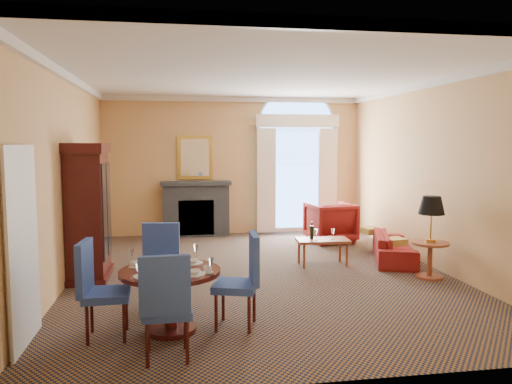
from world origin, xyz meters
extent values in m
plane|color=#111B35|center=(0.00, 0.00, 0.00)|extent=(7.50, 7.50, 0.00)
cube|color=tan|center=(0.00, 3.75, 1.60)|extent=(6.00, 0.04, 3.20)
cube|color=tan|center=(-3.00, 0.00, 1.60)|extent=(0.04, 7.50, 3.20)
cube|color=tan|center=(3.00, 0.00, 1.60)|extent=(0.04, 7.50, 3.20)
cube|color=silver|center=(0.00, 0.00, 3.20)|extent=(6.00, 7.50, 0.04)
cube|color=silver|center=(0.00, 0.00, 3.14)|extent=(6.00, 7.50, 0.12)
cube|color=silver|center=(-2.96, -2.40, 1.03)|extent=(0.08, 0.90, 2.06)
cube|color=#34393E|center=(-0.90, 3.55, 0.60)|extent=(1.50, 0.40, 1.20)
cube|color=#34393E|center=(-0.90, 3.52, 1.24)|extent=(1.60, 0.46, 0.08)
cube|color=gold|center=(-0.90, 3.72, 1.80)|extent=(0.80, 0.04, 1.00)
cube|color=white|center=(-0.90, 3.70, 1.80)|extent=(0.64, 0.02, 0.84)
cube|color=silver|center=(1.50, 3.73, 1.25)|extent=(1.90, 0.04, 2.50)
cube|color=#85AADE|center=(1.50, 3.72, 1.25)|extent=(1.70, 0.02, 2.30)
cylinder|color=silver|center=(1.50, 3.73, 2.50)|extent=(1.90, 0.04, 1.90)
cube|color=beige|center=(0.75, 3.61, 1.25)|extent=(0.45, 0.06, 2.45)
cube|color=beige|center=(2.25, 3.61, 1.25)|extent=(0.45, 0.06, 2.45)
cube|color=beige|center=(1.50, 3.61, 2.65)|extent=(2.00, 0.08, 0.30)
cube|color=black|center=(-2.72, 0.20, 0.99)|extent=(0.54, 0.99, 1.98)
cube|color=black|center=(-2.72, 0.20, 2.06)|extent=(0.61, 1.09, 0.16)
cube|color=black|center=(-2.72, 0.20, 0.05)|extent=(0.61, 1.09, 0.10)
cylinder|color=black|center=(-1.44, -2.30, 0.69)|extent=(1.14, 1.14, 0.05)
cylinder|color=black|center=(-1.44, -2.30, 0.34)|extent=(0.15, 0.15, 0.67)
cylinder|color=black|center=(-1.44, -2.30, 0.03)|extent=(0.57, 0.57, 0.06)
cylinder|color=white|center=(-1.18, -2.04, 0.72)|extent=(0.26, 0.26, 0.01)
imported|color=white|center=(-1.18, -2.04, 0.75)|extent=(0.15, 0.15, 0.04)
imported|color=white|center=(-1.25, -1.89, 0.76)|extent=(0.09, 0.09, 0.07)
cylinder|color=white|center=(-1.69, -2.04, 0.72)|extent=(0.26, 0.26, 0.01)
imported|color=white|center=(-1.69, -2.04, 0.75)|extent=(0.15, 0.15, 0.04)
imported|color=white|center=(-1.85, -2.11, 0.76)|extent=(0.09, 0.09, 0.07)
cylinder|color=white|center=(-1.69, -2.55, 0.72)|extent=(0.26, 0.26, 0.01)
imported|color=white|center=(-1.69, -2.55, 0.75)|extent=(0.15, 0.15, 0.04)
imported|color=white|center=(-1.62, -2.71, 0.76)|extent=(0.09, 0.09, 0.07)
cylinder|color=white|center=(-1.18, -2.55, 0.72)|extent=(0.26, 0.26, 0.01)
imported|color=white|center=(-1.18, -2.55, 0.75)|extent=(0.15, 0.15, 0.04)
imported|color=white|center=(-1.03, -2.48, 0.76)|extent=(0.09, 0.09, 0.07)
cube|color=#27459B|center=(-1.53, -1.48, 0.48)|extent=(0.55, 0.55, 0.08)
cube|color=#27459B|center=(-1.56, -1.26, 0.80)|extent=(0.49, 0.13, 0.58)
cylinder|color=black|center=(-1.32, -1.32, 0.22)|extent=(0.04, 0.04, 0.44)
cylinder|color=black|center=(-1.70, -1.26, 0.22)|extent=(0.04, 0.04, 0.44)
cylinder|color=black|center=(-1.37, -1.69, 0.22)|extent=(0.04, 0.04, 0.44)
cylinder|color=black|center=(-1.75, -1.64, 0.22)|extent=(0.04, 0.04, 0.44)
cube|color=#27459B|center=(-1.47, -2.99, 0.48)|extent=(0.50, 0.50, 0.08)
cube|color=#27459B|center=(-1.48, -3.21, 0.80)|extent=(0.49, 0.09, 0.58)
cylinder|color=black|center=(-1.65, -3.19, 0.22)|extent=(0.04, 0.04, 0.44)
cylinder|color=black|center=(-1.27, -3.18, 0.22)|extent=(0.04, 0.04, 0.44)
cylinder|color=black|center=(-1.66, -2.81, 0.22)|extent=(0.04, 0.04, 0.44)
cylinder|color=black|center=(-1.28, -2.80, 0.22)|extent=(0.04, 0.04, 0.44)
cube|color=#27459B|center=(-0.69, -2.26, 0.48)|extent=(0.61, 0.61, 0.08)
cube|color=#27459B|center=(-0.47, -2.25, 0.80)|extent=(0.10, 0.49, 0.58)
cylinder|color=black|center=(-0.57, -2.50, 0.22)|extent=(0.04, 0.04, 0.44)
cylinder|color=black|center=(-0.45, -2.14, 0.22)|extent=(0.04, 0.04, 0.44)
cylinder|color=black|center=(-0.93, -2.39, 0.22)|extent=(0.04, 0.04, 0.44)
cylinder|color=black|center=(-0.82, -2.03, 0.22)|extent=(0.04, 0.04, 0.44)
cube|color=#27459B|center=(-2.12, -2.36, 0.48)|extent=(0.50, 0.50, 0.08)
cube|color=#27459B|center=(-2.34, -2.38, 0.80)|extent=(0.12, 0.49, 0.58)
cylinder|color=black|center=(-2.32, -2.18, 0.22)|extent=(0.04, 0.04, 0.44)
cylinder|color=black|center=(-2.31, -2.56, 0.22)|extent=(0.04, 0.04, 0.44)
cylinder|color=black|center=(-1.94, -2.17, 0.22)|extent=(0.04, 0.04, 0.44)
cylinder|color=black|center=(-1.93, -2.55, 0.22)|extent=(0.04, 0.04, 0.44)
imported|color=maroon|center=(2.55, 0.52, 0.25)|extent=(1.20, 1.83, 0.50)
imported|color=maroon|center=(1.93, 2.36, 0.43)|extent=(1.03, 1.05, 0.86)
cube|color=brown|center=(1.18, 0.44, 0.43)|extent=(0.94, 0.56, 0.05)
cylinder|color=brown|center=(0.80, 0.26, 0.20)|extent=(0.04, 0.04, 0.40)
cylinder|color=brown|center=(1.56, 0.26, 0.20)|extent=(0.04, 0.04, 0.40)
cylinder|color=brown|center=(0.80, 0.62, 0.20)|extent=(0.04, 0.04, 0.40)
cylinder|color=brown|center=(1.56, 0.62, 0.20)|extent=(0.04, 0.04, 0.40)
cylinder|color=brown|center=(2.60, -0.67, 0.56)|extent=(0.58, 0.58, 0.04)
cylinder|color=brown|center=(2.60, -0.67, 0.27)|extent=(0.08, 0.08, 0.54)
cylinder|color=brown|center=(2.60, -0.67, 0.02)|extent=(0.42, 0.42, 0.04)
camera|label=1|loc=(-1.37, -7.87, 2.14)|focal=35.00mm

